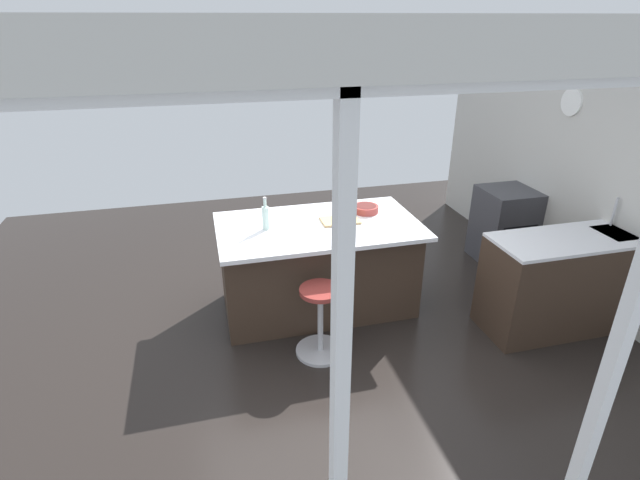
{
  "coord_description": "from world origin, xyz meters",
  "views": [
    {
      "loc": [
        0.89,
        3.82,
        2.73
      ],
      "look_at": [
        -0.13,
        -0.18,
        0.8
      ],
      "focal_mm": 26.98,
      "sensor_mm": 36.0,
      "label": 1
    }
  ],
  "objects_px": {
    "water_bottle": "(266,217)",
    "oven_range": "(504,226)",
    "apple_green": "(349,214)",
    "kitchen_island": "(318,266)",
    "apple_yellow": "(347,217)",
    "stool_by_window": "(320,323)",
    "fruit_bowl": "(366,209)",
    "cutting_board": "(340,220)"
  },
  "relations": [
    {
      "from": "apple_green",
      "to": "fruit_bowl",
      "type": "relative_size",
      "value": 0.33
    },
    {
      "from": "water_bottle",
      "to": "stool_by_window",
      "type": "bearing_deg",
      "value": 116.07
    },
    {
      "from": "kitchen_island",
      "to": "stool_by_window",
      "type": "height_order",
      "value": "kitchen_island"
    },
    {
      "from": "kitchen_island",
      "to": "stool_by_window",
      "type": "bearing_deg",
      "value": 77.77
    },
    {
      "from": "apple_green",
      "to": "water_bottle",
      "type": "bearing_deg",
      "value": 2.7
    },
    {
      "from": "apple_yellow",
      "to": "apple_green",
      "type": "bearing_deg",
      "value": -119.78
    },
    {
      "from": "cutting_board",
      "to": "oven_range",
      "type": "bearing_deg",
      "value": -166.94
    },
    {
      "from": "stool_by_window",
      "to": "apple_green",
      "type": "bearing_deg",
      "value": -122.74
    },
    {
      "from": "cutting_board",
      "to": "fruit_bowl",
      "type": "bearing_deg",
      "value": -152.59
    },
    {
      "from": "stool_by_window",
      "to": "cutting_board",
      "type": "xyz_separation_m",
      "value": [
        -0.38,
        -0.71,
        0.64
      ]
    },
    {
      "from": "kitchen_island",
      "to": "stool_by_window",
      "type": "relative_size",
      "value": 2.92
    },
    {
      "from": "kitchen_island",
      "to": "water_bottle",
      "type": "xyz_separation_m",
      "value": [
        0.5,
        0.04,
        0.59
      ]
    },
    {
      "from": "kitchen_island",
      "to": "apple_yellow",
      "type": "distance_m",
      "value": 0.6
    },
    {
      "from": "oven_range",
      "to": "apple_yellow",
      "type": "distance_m",
      "value": 2.31
    },
    {
      "from": "cutting_board",
      "to": "water_bottle",
      "type": "distance_m",
      "value": 0.72
    },
    {
      "from": "apple_yellow",
      "to": "oven_range",
      "type": "bearing_deg",
      "value": -165.34
    },
    {
      "from": "apple_green",
      "to": "fruit_bowl",
      "type": "distance_m",
      "value": 0.26
    },
    {
      "from": "kitchen_island",
      "to": "apple_green",
      "type": "relative_size",
      "value": 23.14
    },
    {
      "from": "oven_range",
      "to": "cutting_board",
      "type": "bearing_deg",
      "value": 13.06
    },
    {
      "from": "oven_range",
      "to": "stool_by_window",
      "type": "height_order",
      "value": "oven_range"
    },
    {
      "from": "cutting_board",
      "to": "water_bottle",
      "type": "relative_size",
      "value": 1.15
    },
    {
      "from": "water_bottle",
      "to": "oven_range",
      "type": "bearing_deg",
      "value": -169.84
    },
    {
      "from": "oven_range",
      "to": "kitchen_island",
      "type": "relative_size",
      "value": 0.47
    },
    {
      "from": "oven_range",
      "to": "fruit_bowl",
      "type": "relative_size",
      "value": 3.59
    },
    {
      "from": "kitchen_island",
      "to": "stool_by_window",
      "type": "distance_m",
      "value": 0.77
    },
    {
      "from": "kitchen_island",
      "to": "cutting_board",
      "type": "xyz_separation_m",
      "value": [
        -0.22,
        0.03,
        0.48
      ]
    },
    {
      "from": "apple_yellow",
      "to": "water_bottle",
      "type": "xyz_separation_m",
      "value": [
        0.77,
        -0.04,
        0.06
      ]
    },
    {
      "from": "stool_by_window",
      "to": "water_bottle",
      "type": "xyz_separation_m",
      "value": [
        0.34,
        -0.69,
        0.76
      ]
    },
    {
      "from": "apple_green",
      "to": "fruit_bowl",
      "type": "height_order",
      "value": "apple_green"
    },
    {
      "from": "apple_green",
      "to": "apple_yellow",
      "type": "bearing_deg",
      "value": 60.22
    },
    {
      "from": "oven_range",
      "to": "apple_yellow",
      "type": "height_order",
      "value": "apple_yellow"
    },
    {
      "from": "oven_range",
      "to": "cutting_board",
      "type": "xyz_separation_m",
      "value": [
        2.22,
        0.51,
        0.5
      ]
    },
    {
      "from": "cutting_board",
      "to": "apple_green",
      "type": "xyz_separation_m",
      "value": [
        -0.1,
        -0.03,
        0.05
      ]
    },
    {
      "from": "stool_by_window",
      "to": "cutting_board",
      "type": "bearing_deg",
      "value": -118.01
    },
    {
      "from": "stool_by_window",
      "to": "oven_range",
      "type": "bearing_deg",
      "value": -154.81
    },
    {
      "from": "apple_yellow",
      "to": "water_bottle",
      "type": "distance_m",
      "value": 0.77
    },
    {
      "from": "water_bottle",
      "to": "fruit_bowl",
      "type": "bearing_deg",
      "value": -170.34
    },
    {
      "from": "oven_range",
      "to": "fruit_bowl",
      "type": "distance_m",
      "value": 2.0
    },
    {
      "from": "kitchen_island",
      "to": "water_bottle",
      "type": "bearing_deg",
      "value": 4.52
    },
    {
      "from": "kitchen_island",
      "to": "apple_yellow",
      "type": "xyz_separation_m",
      "value": [
        -0.27,
        0.08,
        0.53
      ]
    },
    {
      "from": "oven_range",
      "to": "apple_yellow",
      "type": "relative_size",
      "value": 10.37
    },
    {
      "from": "apple_yellow",
      "to": "apple_green",
      "type": "distance_m",
      "value": 0.09
    }
  ]
}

